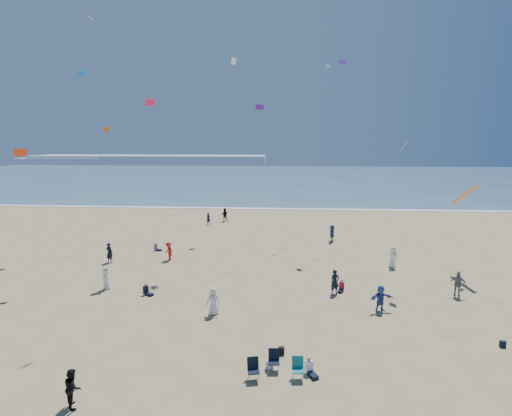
{
  "coord_description": "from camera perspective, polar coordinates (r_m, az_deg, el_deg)",
  "views": [
    {
      "loc": [
        3.68,
        -16.2,
        10.71
      ],
      "look_at": [
        2.0,
        8.0,
        6.52
      ],
      "focal_mm": 28.0,
      "sensor_mm": 36.0,
      "label": 1
    }
  ],
  "objects": [
    {
      "name": "ocean",
      "position": [
        111.77,
        2.07,
        4.3
      ],
      "size": [
        220.0,
        100.0,
        0.06
      ],
      "primitive_type": "cube",
      "color": "#476B84",
      "rests_on": "ground"
    },
    {
      "name": "seated_group",
      "position": [
        25.48,
        -2.78,
        -14.04
      ],
      "size": [
        17.51,
        29.32,
        0.84
      ],
      "color": "white",
      "rests_on": "ground"
    },
    {
      "name": "white_tote",
      "position": [
        20.24,
        1.96,
        -21.49
      ],
      "size": [
        0.35,
        0.2,
        0.4
      ],
      "primitive_type": "cube",
      "color": "silver",
      "rests_on": "ground"
    },
    {
      "name": "navy_bag",
      "position": [
        25.49,
        31.77,
        -16.19
      ],
      "size": [
        0.28,
        0.18,
        0.34
      ],
      "primitive_type": "cube",
      "color": "black",
      "rests_on": "ground"
    },
    {
      "name": "kites_aloft",
      "position": [
        29.3,
        16.08,
        15.08
      ],
      "size": [
        42.78,
        44.06,
        29.86
      ],
      "color": "red",
      "rests_on": "ground"
    },
    {
      "name": "headland_near",
      "position": [
        208.99,
        -25.94,
        6.15
      ],
      "size": [
        40.0,
        14.0,
        2.0
      ],
      "primitive_type": "cube",
      "color": "#7A8EA8",
      "rests_on": "ground"
    },
    {
      "name": "standing_flyers",
      "position": [
        30.94,
        2.66,
        -8.76
      ],
      "size": [
        28.19,
        46.9,
        1.93
      ],
      "color": "navy",
      "rests_on": "ground"
    },
    {
      "name": "chair_cluster",
      "position": [
        19.54,
        2.77,
        -21.71
      ],
      "size": [
        2.68,
        1.47,
        1.0
      ],
      "color": "black",
      "rests_on": "ground"
    },
    {
      "name": "ground",
      "position": [
        19.76,
        -8.06,
        -23.13
      ],
      "size": [
        220.0,
        220.0,
        0.0
      ],
      "primitive_type": "plane",
      "color": "tan",
      "rests_on": "ground"
    },
    {
      "name": "surf_line",
      "position": [
        62.23,
        0.52,
        -0.08
      ],
      "size": [
        220.0,
        1.2,
        0.08
      ],
      "primitive_type": "cube",
      "color": "white",
      "rests_on": "ground"
    },
    {
      "name": "black_backpack",
      "position": [
        21.39,
        3.65,
        -19.68
      ],
      "size": [
        0.3,
        0.22,
        0.38
      ],
      "primitive_type": "cube",
      "color": "black",
      "rests_on": "ground"
    },
    {
      "name": "headland_far",
      "position": [
        197.0,
        -15.0,
        6.81
      ],
      "size": [
        110.0,
        20.0,
        3.2
      ],
      "primitive_type": "cube",
      "color": "#7A8EA8",
      "rests_on": "ground"
    }
  ]
}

